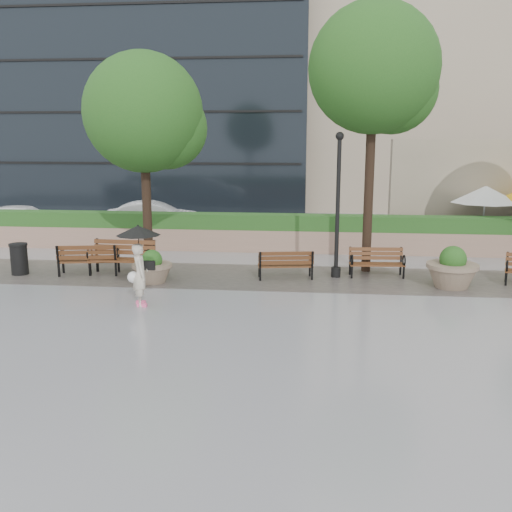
# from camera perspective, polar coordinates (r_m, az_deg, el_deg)

# --- Properties ---
(ground) EXTENTS (100.00, 100.00, 0.00)m
(ground) POSITION_cam_1_polar(r_m,az_deg,el_deg) (14.05, -0.65, -5.04)
(ground) COLOR gray
(ground) RESTS_ON ground
(cobble_strip) EXTENTS (28.00, 3.20, 0.01)m
(cobble_strip) POSITION_cam_1_polar(r_m,az_deg,el_deg) (16.93, 0.54, -2.11)
(cobble_strip) COLOR #383330
(cobble_strip) RESTS_ON ground
(hedge_wall) EXTENTS (24.00, 0.80, 1.35)m
(hedge_wall) POSITION_cam_1_polar(r_m,az_deg,el_deg) (20.70, 1.61, 2.31)
(hedge_wall) COLOR #9B7764
(hedge_wall) RESTS_ON ground
(asphalt_street) EXTENTS (40.00, 7.00, 0.00)m
(asphalt_street) POSITION_cam_1_polar(r_m,az_deg,el_deg) (24.74, 2.32, 2.31)
(asphalt_street) COLOR black
(asphalt_street) RESTS_ON ground
(bldg_stone) EXTENTS (18.00, 10.00, 20.00)m
(bldg_stone) POSITION_cam_1_polar(r_m,az_deg,el_deg) (37.79, 20.13, 20.13)
(bldg_stone) COLOR tan
(bldg_stone) RESTS_ON ground
(bench_0) EXTENTS (1.85, 0.98, 0.94)m
(bench_0) POSITION_cam_1_polar(r_m,az_deg,el_deg) (17.86, -16.34, -0.95)
(bench_0) COLOR #573519
(bench_0) RESTS_ON ground
(bench_1) EXTENTS (1.96, 0.85, 1.03)m
(bench_1) POSITION_cam_1_polar(r_m,az_deg,el_deg) (17.60, -13.22, -0.88)
(bench_1) COLOR #573519
(bench_1) RESTS_ON ground
(bench_2) EXTENTS (1.67, 0.88, 0.85)m
(bench_2) POSITION_cam_1_polar(r_m,az_deg,el_deg) (16.70, 2.96, -1.44)
(bench_2) COLOR #573519
(bench_2) RESTS_ON ground
(bench_3) EXTENTS (1.64, 0.75, 0.85)m
(bench_3) POSITION_cam_1_polar(r_m,az_deg,el_deg) (17.27, 11.95, -1.24)
(bench_3) COLOR #573519
(bench_3) RESTS_ON ground
(planter_left) EXTENTS (1.14, 1.14, 0.96)m
(planter_left) POSITION_cam_1_polar(r_m,az_deg,el_deg) (16.47, -10.33, -1.38)
(planter_left) COLOR #7F6B56
(planter_left) RESTS_ON ground
(planter_right) EXTENTS (1.40, 1.40, 1.17)m
(planter_right) POSITION_cam_1_polar(r_m,az_deg,el_deg) (16.55, 19.02, -1.47)
(planter_right) COLOR #7F6B56
(planter_right) RESTS_ON ground
(trash_bin) EXTENTS (0.54, 0.54, 0.90)m
(trash_bin) POSITION_cam_1_polar(r_m,az_deg,el_deg) (18.58, -22.59, -0.36)
(trash_bin) COLOR black
(trash_bin) RESTS_ON ground
(lamppost) EXTENTS (0.28, 0.28, 4.22)m
(lamppost) POSITION_cam_1_polar(r_m,az_deg,el_deg) (16.75, 8.15, 4.11)
(lamppost) COLOR black
(lamppost) RESTS_ON ground
(tree_0) EXTENTS (3.61, 3.54, 6.56)m
(tree_0) POSITION_cam_1_polar(r_m,az_deg,el_deg) (17.70, -10.64, 13.51)
(tree_0) COLOR black
(tree_0) RESTS_ON ground
(tree_1) EXTENTS (3.81, 3.78, 7.92)m
(tree_1) POSITION_cam_1_polar(r_m,az_deg,el_deg) (17.72, 12.16, 17.37)
(tree_1) COLOR black
(tree_1) RESTS_ON ground
(patio_umb_white) EXTENTS (2.50, 2.50, 2.30)m
(patio_umb_white) POSITION_cam_1_polar(r_m,az_deg,el_deg) (22.76, 21.96, 5.69)
(patio_umb_white) COLOR black
(patio_umb_white) RESTS_ON ground
(car_left) EXTENTS (4.33, 2.31, 1.20)m
(car_left) POSITION_cam_1_polar(r_m,az_deg,el_deg) (26.43, -22.05, 3.37)
(car_left) COLOR white
(car_left) RESTS_ON ground
(car_right) EXTENTS (4.38, 2.08, 1.39)m
(car_right) POSITION_cam_1_polar(r_m,az_deg,el_deg) (24.85, -10.12, 3.79)
(car_right) COLOR white
(car_right) RESTS_ON ground
(pedestrian) EXTENTS (1.08, 1.08, 1.98)m
(pedestrian) POSITION_cam_1_polar(r_m,az_deg,el_deg) (14.15, -11.60, -0.14)
(pedestrian) COLOR beige
(pedestrian) RESTS_ON ground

